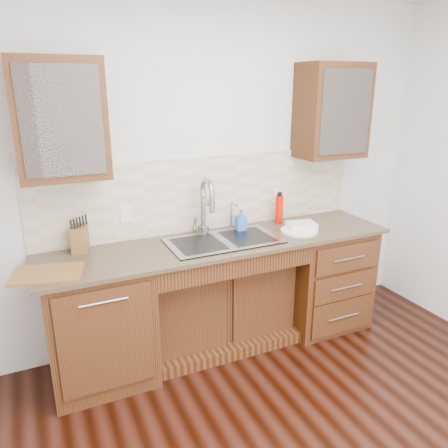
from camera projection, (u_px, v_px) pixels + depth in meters
name	position (u px, v px, depth m)	size (l,w,h in m)	color
wall_back	(203.00, 174.00, 3.48)	(4.00, 0.10, 2.70)	silver
base_cabinet_left	(99.00, 322.00, 3.07)	(0.70, 0.62, 0.88)	#593014
base_cabinet_center	(217.00, 301.00, 3.55)	(1.20, 0.44, 0.70)	#593014
base_cabinet_right	(320.00, 275.00, 3.82)	(0.70, 0.62, 0.88)	#593014
countertop	(223.00, 243.00, 3.29)	(2.70, 0.65, 0.03)	#84705B
backsplash	(206.00, 194.00, 3.47)	(2.70, 0.02, 0.59)	beige
sink	(223.00, 252.00, 3.30)	(0.84, 0.46, 0.19)	#9E9EA5
faucet	(203.00, 209.00, 3.38)	(0.04, 0.04, 0.40)	#999993
filter_tap	(231.00, 215.00, 3.52)	(0.02, 0.02, 0.24)	#999993
upper_cabinet_left	(59.00, 120.00, 2.72)	(0.55, 0.34, 0.75)	#593014
upper_cabinet_right	(332.00, 111.00, 3.56)	(0.55, 0.34, 0.75)	#593014
outlet_left	(126.00, 214.00, 3.23)	(0.08, 0.01, 0.12)	white
outlet_right	(277.00, 196.00, 3.74)	(0.08, 0.01, 0.12)	white
soap_bottle	(241.00, 220.00, 3.49)	(0.08, 0.08, 0.18)	blue
water_bottle	(279.00, 210.00, 3.66)	(0.06, 0.06, 0.24)	red
plate	(299.00, 231.00, 3.48)	(0.30, 0.30, 0.02)	white
dish_towel	(301.00, 225.00, 3.55)	(0.23, 0.16, 0.04)	white
knife_block	(80.00, 238.00, 3.06)	(0.10, 0.17, 0.19)	brown
cutting_board	(48.00, 274.00, 2.69)	(0.41, 0.29, 0.02)	brown
cup_left_a	(49.00, 128.00, 2.71)	(0.13, 0.13, 0.10)	white
cup_left_b	(69.00, 129.00, 2.76)	(0.09, 0.09, 0.09)	white
cup_right_a	(325.00, 117.00, 3.54)	(0.13, 0.13, 0.11)	white
cup_right_b	(337.00, 118.00, 3.60)	(0.09, 0.09, 0.09)	white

